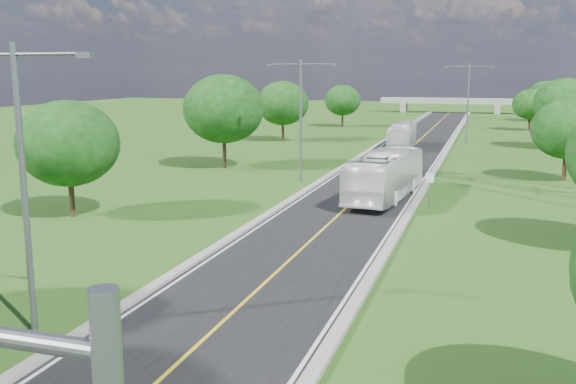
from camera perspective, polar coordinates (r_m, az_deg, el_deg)
name	(u,v)px	position (r m, az deg, el deg)	size (l,w,h in m)	color
ground	(398,161)	(66.83, 9.74, 2.76)	(260.00, 260.00, 0.00)	#2C4F16
road	(405,153)	(72.72, 10.40, 3.40)	(8.00, 150.00, 0.06)	black
curb_left	(368,151)	(73.36, 7.11, 3.62)	(0.50, 150.00, 0.22)	gray
curb_right	(445,154)	(72.31, 13.75, 3.29)	(0.50, 150.00, 0.22)	gray
speed_limit_sign	(430,183)	(44.38, 12.49, 0.77)	(0.55, 0.09, 2.40)	slate
overpass	(450,102)	(146.03, 14.19, 7.78)	(30.00, 3.00, 3.20)	gray
streetlight_near_left	(22,165)	(23.31, -22.56, 2.19)	(5.90, 0.25, 10.00)	slate
streetlight_mid_left	(301,110)	(52.86, 1.14, 7.33)	(5.90, 0.25, 10.00)	slate
streetlight_far_right	(468,96)	(83.71, 15.72, 8.18)	(5.90, 0.25, 10.00)	slate
tree_lb	(68,143)	(42.09, -18.95, 4.10)	(6.30, 6.30, 7.33)	black
tree_lc	(224,109)	(60.64, -5.75, 7.36)	(7.56, 7.56, 8.79)	black
tree_ld	(283,103)	(83.83, -0.47, 7.90)	(6.72, 6.72, 7.82)	black
tree_le	(343,100)	(106.33, 4.88, 8.13)	(5.88, 5.88, 6.84)	black
tree_rc	(568,129)	(58.11, 23.60, 5.15)	(5.88, 5.88, 6.84)	black
tree_rd	(565,104)	(82.09, 23.39, 7.19)	(7.14, 7.14, 8.30)	black
tree_re	(530,104)	(105.87, 20.75, 7.30)	(5.46, 5.46, 6.35)	black
tree_rf	(546,96)	(126.01, 21.92, 7.94)	(6.30, 6.30, 7.33)	black
bus_outbound	(385,175)	(46.14, 8.66, 1.47)	(2.84, 12.16, 3.39)	white
bus_inbound	(402,135)	(77.53, 10.12, 4.98)	(2.49, 10.64, 2.96)	white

